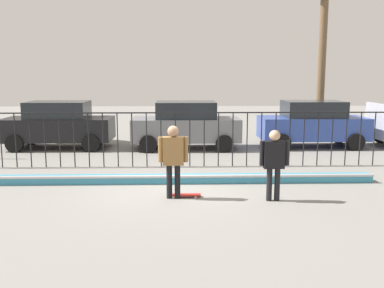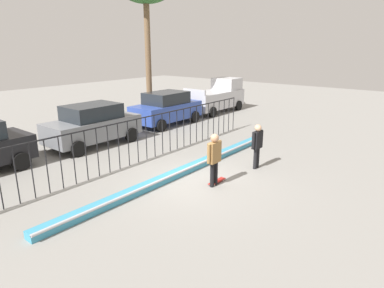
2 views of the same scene
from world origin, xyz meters
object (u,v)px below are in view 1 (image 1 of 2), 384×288
object	(u,v)px
parked_car_black	(59,124)
parked_car_blue	(312,123)
skateboarder	(173,155)
camera_operator	(274,159)
parked_car_gray	(186,125)
skateboard	(184,195)

from	to	relation	value
parked_car_black	parked_car_blue	bearing A→B (deg)	3.35
skateboarder	parked_car_black	world-z (taller)	parked_car_black
camera_operator	parked_car_gray	bearing A→B (deg)	-62.32
camera_operator	parked_car_black	bearing A→B (deg)	-34.20
skateboarder	skateboard	xyz separation A→B (m)	(0.27, 0.06, -1.01)
skateboard	parked_car_gray	world-z (taller)	parked_car_gray
parked_car_gray	parked_car_blue	bearing A→B (deg)	6.07
skateboarder	parked_car_blue	distance (m)	9.29
skateboard	parked_car_gray	distance (m)	7.13
camera_operator	parked_car_blue	bearing A→B (deg)	-100.25
camera_operator	parked_car_black	distance (m)	10.45
parked_car_gray	parked_car_blue	distance (m)	5.23
skateboarder	camera_operator	xyz separation A→B (m)	(2.38, -0.27, -0.05)
skateboarder	parked_car_blue	xyz separation A→B (m)	(5.64, 7.38, -0.09)
skateboard	parked_car_blue	size ratio (longest dim) A/B	0.19
parked_car_black	camera_operator	bearing A→B (deg)	-43.77
parked_car_black	parked_car_blue	world-z (taller)	same
parked_car_blue	skateboarder	bearing A→B (deg)	-131.11
camera_operator	parked_car_blue	world-z (taller)	parked_car_blue
skateboard	parked_car_black	xyz separation A→B (m)	(-5.01, 7.32, 0.91)
parked_car_black	skateboarder	bearing A→B (deg)	-53.97
skateboarder	parked_car_black	xyz separation A→B (m)	(-4.74, 7.37, -0.09)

